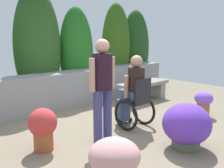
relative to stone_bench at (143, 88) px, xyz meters
name	(u,v)px	position (x,y,z in m)	size (l,w,h in m)	color
ground_plane	(117,135)	(-2.12, -1.23, -0.33)	(10.91, 10.91, 0.00)	gray
stone_retaining_wall	(52,92)	(-2.12, 0.92, 0.09)	(7.25, 0.54, 0.83)	gray
hedge_backdrop	(10,55)	(-2.75, 1.57, 0.90)	(7.99, 1.11, 2.78)	#286825
stone_bench	(143,88)	(0.00, 0.00, 0.00)	(1.53, 0.48, 0.50)	gray
person_in_wheelchair	(134,94)	(-1.62, -1.14, 0.30)	(0.53, 0.66, 1.33)	black
person_standing_companion	(102,84)	(-2.51, -1.30, 0.61)	(0.49, 0.30, 1.63)	#40417B
flower_pot_purple_near	(114,161)	(-3.22, -2.31, -0.02)	(0.59, 0.59, 0.56)	#AD5C31
flower_pot_terracotta_by_wall	(43,127)	(-3.34, -0.92, 0.03)	(0.42, 0.42, 0.64)	#A5502A
flower_pot_red_accent	(187,126)	(-1.72, -2.31, 0.02)	(0.73, 0.73, 0.69)	#4F5D43
flower_pot_small_foreground	(204,102)	(-0.06, -1.70, -0.02)	(0.38, 0.38, 0.52)	#A75A36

